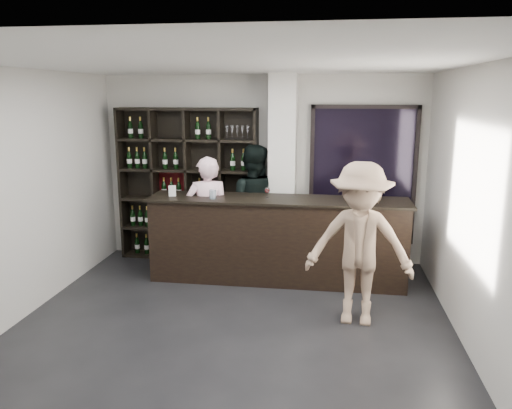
% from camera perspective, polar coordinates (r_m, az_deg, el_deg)
% --- Properties ---
extents(floor, '(5.00, 5.50, 0.01)m').
position_cam_1_polar(floor, '(5.69, -3.11, -14.74)').
color(floor, black).
rests_on(floor, ground).
extents(wine_shelf, '(2.20, 0.35, 2.40)m').
position_cam_1_polar(wine_shelf, '(7.96, -7.74, 2.25)').
color(wine_shelf, black).
rests_on(wine_shelf, floor).
extents(structural_column, '(0.40, 0.40, 2.90)m').
position_cam_1_polar(structural_column, '(7.55, 3.05, 3.72)').
color(structural_column, silver).
rests_on(structural_column, floor).
extents(glass_panel, '(1.60, 0.08, 2.10)m').
position_cam_1_polar(glass_panel, '(7.76, 12.07, 3.33)').
color(glass_panel, black).
rests_on(glass_panel, floor).
extents(tasting_counter, '(3.61, 0.74, 1.19)m').
position_cam_1_polar(tasting_counter, '(7.03, 2.43, -4.05)').
color(tasting_counter, black).
rests_on(tasting_counter, floor).
extents(taster_pink, '(0.73, 0.58, 1.75)m').
position_cam_1_polar(taster_pink, '(7.23, -5.53, -1.39)').
color(taster_pink, '#FFCDD9').
rests_on(taster_pink, floor).
extents(taster_black, '(0.92, 0.73, 1.87)m').
position_cam_1_polar(taster_black, '(7.63, -0.40, -0.12)').
color(taster_black, black).
rests_on(taster_black, floor).
extents(customer, '(1.28, 0.82, 1.88)m').
position_cam_1_polar(customer, '(5.77, 11.74, -4.49)').
color(customer, '#92765E').
rests_on(customer, floor).
extents(wine_glass, '(0.08, 0.08, 0.18)m').
position_cam_1_polar(wine_glass, '(6.88, 1.29, 1.43)').
color(wine_glass, white).
rests_on(wine_glass, tasting_counter).
extents(spit_cup, '(0.11, 0.11, 0.12)m').
position_cam_1_polar(spit_cup, '(6.89, -4.97, 1.18)').
color(spit_cup, silver).
rests_on(spit_cup, tasting_counter).
extents(napkin_stack, '(0.14, 0.14, 0.02)m').
position_cam_1_polar(napkin_stack, '(6.99, 10.77, 0.73)').
color(napkin_stack, white).
rests_on(napkin_stack, tasting_counter).
extents(card_stand, '(0.11, 0.07, 0.15)m').
position_cam_1_polar(card_stand, '(7.13, -9.54, 1.54)').
color(card_stand, white).
rests_on(card_stand, tasting_counter).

